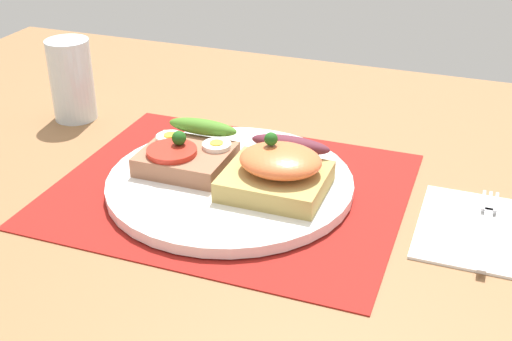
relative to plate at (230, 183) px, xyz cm
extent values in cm
cube|color=#8E613C|center=(0.00, 0.00, -2.48)|extent=(120.00, 90.00, 3.20)
cube|color=maroon|center=(0.00, 0.00, -0.73)|extent=(37.19, 30.79, 0.30)
cylinder|color=white|center=(0.00, 0.00, 0.00)|extent=(26.65, 26.65, 1.16)
cube|color=#9D674B|center=(-5.43, 0.60, 1.64)|extent=(9.56, 8.26, 2.11)
cylinder|color=red|center=(-6.51, -0.64, 3.00)|extent=(5.50, 5.50, 0.60)
ellipsoid|color=#487F25|center=(-5.43, 5.13, 3.60)|extent=(8.41, 2.20, 1.80)
sphere|color=#1E5919|center=(-6.18, 0.60, 4.10)|extent=(1.60, 1.60, 1.60)
cylinder|color=white|center=(-8.30, 2.53, 2.95)|extent=(3.21, 3.21, 0.50)
cylinder|color=yellow|center=(-8.30, 2.53, 3.28)|extent=(1.45, 1.45, 0.16)
cylinder|color=white|center=(-2.56, 2.49, 2.95)|extent=(3.21, 3.21, 0.50)
cylinder|color=yellow|center=(-2.56, 2.49, 3.28)|extent=(1.45, 1.45, 0.16)
cube|color=tan|center=(5.43, -0.80, 1.67)|extent=(10.46, 9.16, 2.17)
ellipsoid|color=orange|center=(5.86, -0.52, 4.05)|extent=(8.58, 7.32, 2.58)
ellipsoid|color=#5D2431|center=(5.43, 4.18, 3.66)|extent=(8.89, 2.20, 1.80)
sphere|color=#1E5919|center=(4.63, -0.20, 6.03)|extent=(1.40, 1.40, 1.40)
cube|color=white|center=(25.79, 0.90, -0.58)|extent=(11.30, 14.16, 0.60)
cube|color=#B7B7BC|center=(26.65, -1.35, -0.12)|extent=(0.80, 11.24, 0.32)
cube|color=#B7B7BC|center=(26.65, 4.47, -0.12)|extent=(1.50, 1.20, 0.32)
cube|color=#B7B7BC|center=(26.00, 6.47, -0.12)|extent=(0.32, 2.80, 0.32)
cube|color=#B7B7BC|center=(26.65, 6.47, -0.12)|extent=(0.32, 2.80, 0.32)
cube|color=#B7B7BC|center=(27.30, 6.47, -0.12)|extent=(0.32, 2.80, 0.32)
cylinder|color=silver|center=(-26.82, 10.97, 4.49)|extent=(5.61, 5.61, 10.74)
camera|label=1|loc=(24.69, -58.56, 35.51)|focal=47.17mm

